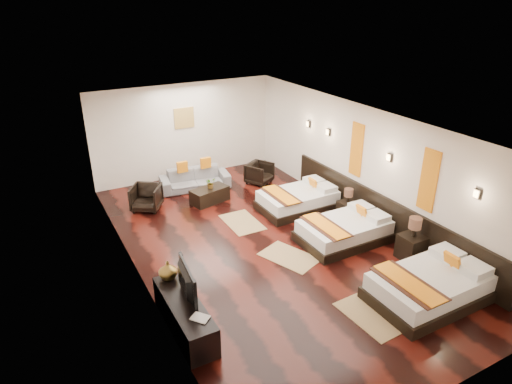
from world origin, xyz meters
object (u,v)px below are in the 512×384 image
nightstand_a (412,244)px  book (197,322)px  bed_mid (345,230)px  armchair_left (146,198)px  sofa (195,179)px  table_plant (210,183)px  bed_near (430,286)px  coffee_table (210,195)px  bed_far (299,199)px  figurine (168,270)px  nightstand_b (347,208)px  armchair_right (259,173)px  tv (182,282)px  tv_console (185,315)px

nightstand_a → book: 4.96m
bed_mid → armchair_left: (-3.47, 3.72, 0.07)m
sofa → table_plant: (0.04, -1.05, 0.26)m
table_plant → armchair_left: bearing=167.2°
bed_near → coffee_table: (-1.87, 5.77, -0.08)m
bed_far → figurine: size_ratio=5.74×
book → nightstand_a: bearing=4.1°
nightstand_b → armchair_right: nightstand_b is taller
bed_mid → nightstand_a: nightstand_a is taller
book → table_plant: (2.37, 4.97, -0.02)m
bed_near → nightstand_b: (0.75, 3.26, -0.00)m
armchair_left → table_plant: table_plant is taller
bed_mid → nightstand_b: (0.75, 0.84, 0.02)m
coffee_table → armchair_right: bearing=15.5°
bed_near → armchair_left: bed_near is taller
bed_far → tv: tv is taller
bed_far → sofa: size_ratio=1.02×
figurine → book: bearing=-90.0°
nightstand_b → table_plant: bearing=135.7°
tv_console → book: (0.00, -0.58, 0.29)m
armchair_left → coffee_table: 1.65m
bed_mid → armchair_right: 3.85m
bed_near → nightstand_a: (0.75, 1.16, 0.05)m
sofa → table_plant: table_plant is taller
bed_near → table_plant: bearing=107.6°
nightstand_a → sofa: nightstand_a is taller
tv → coffee_table: size_ratio=0.96×
tv → book: (-0.05, -0.73, -0.26)m
tv → armchair_left: (0.68, 4.60, -0.50)m
nightstand_a → book: (-4.95, -0.36, 0.23)m
book → figurine: figurine is taller
tv → sofa: 5.78m
figurine → sofa: 5.25m
bed_near → nightstand_b: 3.35m
bed_near → tv_console: bearing=161.6°
nightstand_b → sofa: nightstand_b is taller
figurine → coffee_table: 4.35m
tv_console → table_plant: size_ratio=6.24×
tv → figurine: bearing=10.8°
tv_console → figurine: figurine is taller
bed_near → tv: bearing=159.6°
figurine → tv: bearing=-85.2°
bed_far → figurine: figurine is taller
tv → bed_far: bearing=-50.3°
bed_near → figurine: bearing=153.0°
armchair_left → coffee_table: armchair_left is taller
figurine → table_plant: bearing=56.9°
tv_console → sofa: 5.91m
nightstand_b → coffee_table: (-2.61, 2.51, -0.08)m
tv → armchair_right: 6.27m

